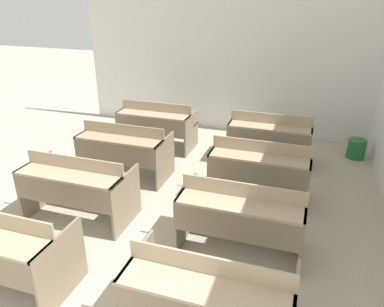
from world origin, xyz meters
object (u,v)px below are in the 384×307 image
(bench_third_left, at_px, (124,148))
(wastepaper_bin, at_px, (356,149))
(bench_front_right, at_px, (208,296))
(bench_back_right, at_px, (270,136))
(bench_third_right, at_px, (260,167))
(bench_second_right, at_px, (241,215))
(bench_back_left, at_px, (157,123))
(bench_second_left, at_px, (77,185))

(bench_third_left, height_order, wastepaper_bin, bench_third_left)
(bench_front_right, relative_size, bench_back_right, 1.00)
(bench_third_right, bearing_deg, bench_back_right, 91.44)
(bench_second_right, xyz_separation_m, bench_back_left, (-2.04, 2.45, 0.00))
(bench_front_right, distance_m, bench_third_left, 3.18)
(bench_third_right, bearing_deg, bench_third_left, 179.95)
(bench_front_right, height_order, bench_third_left, same)
(wastepaper_bin, bearing_deg, bench_back_left, -169.18)
(bench_second_right, distance_m, bench_back_left, 3.19)
(bench_third_right, height_order, bench_back_left, same)
(bench_front_right, distance_m, wastepaper_bin, 4.55)
(bench_third_right, distance_m, bench_back_left, 2.39)
(bench_front_right, xyz_separation_m, bench_back_left, (-2.03, 3.67, 0.00))
(bench_third_right, xyz_separation_m, bench_back_right, (-0.03, 1.22, 0.00))
(bench_front_right, xyz_separation_m, bench_third_right, (0.02, 2.44, 0.00))
(bench_second_right, relative_size, bench_back_right, 1.00)
(bench_back_left, bearing_deg, wastepaper_bin, 10.82)
(bench_third_right, xyz_separation_m, bench_back_left, (-2.05, 1.23, 0.00))
(bench_back_left, bearing_deg, bench_second_left, -90.18)
(bench_second_right, relative_size, bench_back_left, 1.00)
(bench_second_left, bearing_deg, bench_third_left, 89.73)
(bench_third_left, height_order, bench_third_right, same)
(bench_second_right, bearing_deg, bench_third_right, 89.80)
(bench_second_right, distance_m, bench_back_right, 2.44)
(bench_back_left, bearing_deg, bench_back_right, -0.33)
(bench_second_left, height_order, bench_back_right, same)
(bench_back_right, distance_m, wastepaper_bin, 1.59)
(bench_front_right, distance_m, bench_back_left, 4.19)
(bench_third_right, height_order, wastepaper_bin, bench_third_right)
(bench_second_left, distance_m, wastepaper_bin, 4.63)
(bench_back_right, bearing_deg, bench_third_left, -148.97)
(bench_second_left, bearing_deg, wastepaper_bin, 42.04)
(bench_back_left, distance_m, bench_back_right, 2.02)
(bench_third_right, bearing_deg, bench_back_left, 149.05)
(bench_front_right, distance_m, bench_second_left, 2.38)
(bench_back_left, relative_size, bench_back_right, 1.00)
(bench_second_right, height_order, bench_back_left, same)
(bench_back_left, relative_size, wastepaper_bin, 3.98)
(bench_second_right, relative_size, bench_third_right, 1.00)
(bench_front_right, relative_size, bench_third_left, 1.00)
(bench_third_left, distance_m, wastepaper_bin, 3.92)
(bench_back_left, height_order, bench_back_right, same)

